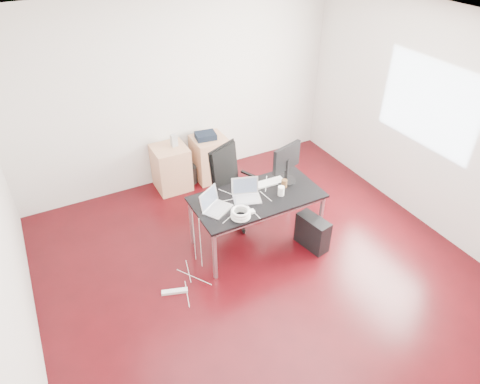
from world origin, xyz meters
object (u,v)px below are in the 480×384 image
office_chair (233,182)px  filing_cabinet_left (171,168)px  filing_cabinet_right (210,158)px  desk (257,200)px  pc_tower (312,232)px

office_chair → filing_cabinet_left: size_ratio=1.54×
filing_cabinet_right → office_chair: bearing=-98.3°
office_chair → filing_cabinet_right: (0.16, 1.12, -0.26)m
desk → pc_tower: bearing=-34.4°
desk → office_chair: office_chair is taller
office_chair → pc_tower: (0.64, -0.99, -0.39)m
desk → filing_cabinet_left: desk is taller
desk → office_chair: size_ratio=1.48×
office_chair → filing_cabinet_left: (-0.48, 1.12, -0.26)m
filing_cabinet_left → filing_cabinet_right: same height
filing_cabinet_left → pc_tower: (1.12, -2.11, -0.13)m
filing_cabinet_left → desk: bearing=-72.9°
office_chair → filing_cabinet_right: size_ratio=1.54×
office_chair → filing_cabinet_left: office_chair is taller
office_chair → pc_tower: 1.24m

